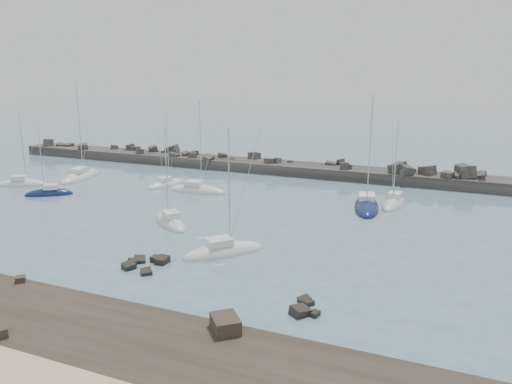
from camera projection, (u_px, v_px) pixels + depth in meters
ground at (220, 243)px, 54.36m from camera, size 400.00×400.00×0.00m
rock_shelf at (75, 341)px, 34.78m from camera, size 140.00×12.29×1.87m
rock_cluster_near at (147, 263)px, 48.24m from camera, size 3.96×4.25×1.36m
rock_cluster_far at (302, 310)px, 39.01m from camera, size 2.51×3.82×1.33m
breakwater at (278, 170)px, 91.02m from camera, size 115.00×7.07×5.33m
sailboat_0 at (23, 185)px, 80.84m from camera, size 8.11×5.58×12.50m
sailboat_1 at (81, 177)px, 86.20m from camera, size 5.02×11.21×16.98m
sailboat_2 at (49, 194)px, 74.67m from camera, size 6.87×5.78×11.18m
sailboat_3 at (166, 185)px, 80.79m from camera, size 4.26×8.18×12.35m
sailboat_4 at (197, 191)px, 76.80m from camera, size 9.70×3.47×14.98m
sailboat_5 at (171, 223)px, 60.80m from camera, size 7.93×7.01×12.98m
sailboat_6 at (394, 204)px, 69.32m from camera, size 3.40×8.43×13.11m
sailboat_7 at (223, 252)px, 51.11m from camera, size 7.84×8.45×13.96m
sailboat_8 at (366, 207)px, 67.66m from camera, size 5.28×10.97×16.55m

